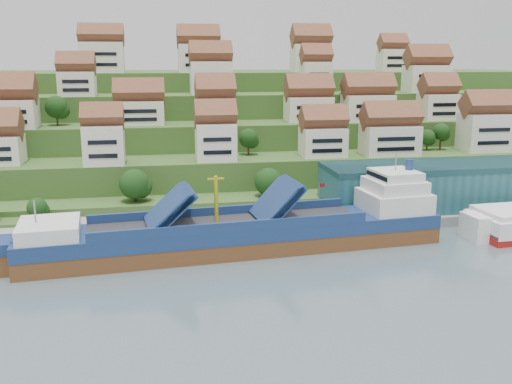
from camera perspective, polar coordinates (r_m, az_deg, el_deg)
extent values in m
plane|color=slate|center=(106.94, -1.62, -5.96)|extent=(300.00, 300.00, 0.00)
cube|color=gray|center=(124.80, 6.48, -2.73)|extent=(180.00, 14.00, 2.20)
cube|color=#2D4C1E|center=(189.51, -5.45, 2.98)|extent=(260.00, 128.00, 4.00)
cube|color=#2D4C1E|center=(193.86, -5.60, 4.25)|extent=(260.00, 118.00, 11.00)
cube|color=#2D4C1E|center=(201.28, -5.80, 5.57)|extent=(260.00, 102.00, 18.00)
cube|color=#2D4C1E|center=(208.79, -5.99, 6.80)|extent=(260.00, 86.00, 25.00)
cube|color=#2D4C1E|center=(217.44, -6.19, 7.84)|extent=(260.00, 68.00, 31.00)
cube|color=white|center=(137.74, -14.97, 4.56)|extent=(9.20, 7.03, 9.19)
cube|color=white|center=(139.25, -4.05, 5.02)|extent=(9.54, 7.62, 9.02)
cube|color=white|center=(145.76, 6.70, 4.98)|extent=(10.98, 7.73, 7.28)
cube|color=white|center=(151.25, 13.22, 5.06)|extent=(14.13, 8.26, 7.54)
cube|color=white|center=(165.32, 21.94, 5.55)|extent=(12.70, 8.31, 9.99)
cube|color=white|center=(157.73, -22.99, 7.20)|extent=(10.86, 8.98, 7.22)
cube|color=white|center=(156.84, -11.56, 7.77)|extent=(12.80, 7.90, 6.33)
cube|color=white|center=(155.17, -4.08, 8.06)|extent=(10.12, 8.56, 6.99)
cube|color=white|center=(162.38, 5.27, 8.24)|extent=(12.59, 8.36, 6.91)
cube|color=white|center=(165.39, 11.08, 8.23)|extent=(13.65, 8.18, 7.41)
cube|color=white|center=(175.72, 17.70, 8.12)|extent=(9.98, 8.04, 7.37)
cube|color=white|center=(170.31, -17.44, 10.27)|extent=(9.98, 7.30, 6.80)
cube|color=white|center=(171.24, -4.54, 11.29)|extent=(11.89, 7.79, 9.54)
cube|color=white|center=(177.55, 5.99, 11.30)|extent=(8.76, 7.14, 9.43)
cube|color=white|center=(191.07, 16.66, 10.79)|extent=(13.03, 8.47, 8.37)
cube|color=white|center=(188.23, -15.12, 12.84)|extent=(13.18, 7.51, 9.35)
cube|color=white|center=(187.76, -5.74, 13.14)|extent=(12.88, 8.15, 8.86)
cube|color=white|center=(196.42, 5.50, 13.16)|extent=(12.44, 8.73, 9.08)
cube|color=white|center=(208.98, 13.45, 12.67)|extent=(9.20, 7.05, 7.68)
ellipsoid|color=#1B4216|center=(131.56, 1.26, 1.02)|extent=(6.52, 6.52, 6.52)
ellipsoid|color=#1B4216|center=(129.26, -12.07, 0.78)|extent=(6.73, 6.73, 6.73)
ellipsoid|color=#1B4216|center=(161.79, 16.77, 5.26)|extent=(4.29, 4.29, 4.29)
ellipsoid|color=#1B4216|center=(163.39, 18.03, 5.77)|extent=(4.58, 4.58, 4.58)
ellipsoid|color=#1B4216|center=(146.93, -0.76, 5.41)|extent=(4.95, 4.95, 4.95)
ellipsoid|color=#1B4216|center=(169.55, 9.17, 9.30)|extent=(5.35, 5.35, 5.35)
ellipsoid|color=#1B4216|center=(164.50, -23.72, 7.59)|extent=(5.53, 5.53, 5.53)
ellipsoid|color=#1B4216|center=(160.55, -19.35, 8.03)|extent=(5.92, 5.92, 5.92)
ellipsoid|color=#1B4216|center=(174.49, -3.55, 11.59)|extent=(6.72, 6.72, 6.72)
ellipsoid|color=#1B4216|center=(183.44, 6.36, 11.34)|extent=(5.21, 5.21, 5.21)
ellipsoid|color=#1B4216|center=(181.45, 6.39, 11.06)|extent=(5.36, 5.36, 5.36)
ellipsoid|color=#1B4216|center=(125.09, -21.04, -1.49)|extent=(4.19, 4.19, 4.19)
cube|color=#235A61|center=(137.51, 19.21, 0.71)|extent=(60.00, 15.00, 10.00)
cylinder|color=gray|center=(118.31, 6.29, -1.04)|extent=(0.16, 0.16, 8.00)
cube|color=maroon|center=(117.67, 6.62, 0.67)|extent=(1.20, 0.05, 0.80)
cube|color=brown|center=(107.11, -1.82, -5.37)|extent=(78.75, 19.22, 5.00)
cube|color=navy|center=(106.12, -1.84, -3.68)|extent=(78.76, 19.34, 2.60)
cube|color=silver|center=(103.15, -19.99, -3.52)|extent=(11.02, 12.28, 2.60)
cube|color=#262628|center=(105.32, -2.90, -3.08)|extent=(50.72, 14.82, 0.30)
cube|color=navy|center=(102.72, -8.92, -1.67)|extent=(8.49, 11.69, 6.91)
cube|color=navy|center=(106.67, 1.80, -0.97)|extent=(8.11, 11.65, 7.31)
cylinder|color=gold|center=(103.80, -4.00, -0.82)|extent=(0.76, 0.76, 9.00)
cube|color=silver|center=(116.68, 13.61, -0.88)|extent=(13.01, 12.47, 4.00)
cube|color=silver|center=(115.98, 13.69, 0.66)|extent=(10.90, 11.09, 2.50)
cube|color=silver|center=(115.56, 13.75, 1.68)|extent=(8.80, 9.70, 1.80)
cylinder|color=navy|center=(116.70, 15.09, 2.66)|extent=(1.74, 1.74, 2.20)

